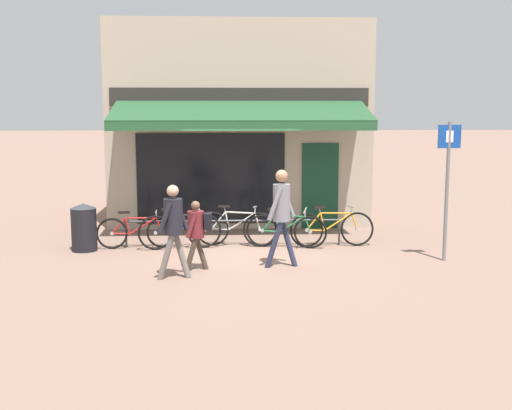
{
  "coord_description": "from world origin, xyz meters",
  "views": [
    {
      "loc": [
        -0.38,
        -12.73,
        2.91
      ],
      "look_at": [
        0.25,
        -0.26,
        1.05
      ],
      "focal_mm": 45.0,
      "sensor_mm": 36.0,
      "label": 1
    }
  ],
  "objects_px": {
    "pedestrian_second_adult": "(173,222)",
    "litter_bin": "(84,227)",
    "bicycle_green": "(286,230)",
    "pedestrian_adult": "(281,207)",
    "pedestrian_child": "(197,228)",
    "bicycle_black": "(180,231)",
    "bicycle_red": "(137,232)",
    "bicycle_orange": "(332,228)",
    "parking_sign": "(448,177)",
    "bicycle_silver": "(236,228)"
  },
  "relations": [
    {
      "from": "pedestrian_second_adult",
      "to": "pedestrian_child",
      "type": "bearing_deg",
      "value": -114.08
    },
    {
      "from": "bicycle_green",
      "to": "bicycle_orange",
      "type": "xyz_separation_m",
      "value": [
        1.0,
        0.1,
        0.01
      ]
    },
    {
      "from": "bicycle_silver",
      "to": "bicycle_green",
      "type": "bearing_deg",
      "value": -3.91
    },
    {
      "from": "bicycle_red",
      "to": "bicycle_green",
      "type": "distance_m",
      "value": 3.16
    },
    {
      "from": "bicycle_green",
      "to": "pedestrian_child",
      "type": "xyz_separation_m",
      "value": [
        -1.8,
        -1.85,
        0.41
      ]
    },
    {
      "from": "bicycle_red",
      "to": "bicycle_silver",
      "type": "relative_size",
      "value": 0.96
    },
    {
      "from": "parking_sign",
      "to": "pedestrian_second_adult",
      "type": "bearing_deg",
      "value": -168.1
    },
    {
      "from": "bicycle_black",
      "to": "pedestrian_adult",
      "type": "xyz_separation_m",
      "value": [
        1.99,
        -1.66,
        0.74
      ]
    },
    {
      "from": "bicycle_green",
      "to": "pedestrian_adult",
      "type": "distance_m",
      "value": 1.84
    },
    {
      "from": "pedestrian_adult",
      "to": "pedestrian_second_adult",
      "type": "xyz_separation_m",
      "value": [
        -1.93,
        -0.74,
        -0.13
      ]
    },
    {
      "from": "bicycle_black",
      "to": "litter_bin",
      "type": "relative_size",
      "value": 1.75
    },
    {
      "from": "bicycle_silver",
      "to": "pedestrian_adult",
      "type": "xyz_separation_m",
      "value": [
        0.81,
        -1.92,
        0.74
      ]
    },
    {
      "from": "bicycle_red",
      "to": "pedestrian_child",
      "type": "relative_size",
      "value": 1.32
    },
    {
      "from": "pedestrian_second_adult",
      "to": "bicycle_green",
      "type": "bearing_deg",
      "value": -121.21
    },
    {
      "from": "litter_bin",
      "to": "pedestrian_child",
      "type": "bearing_deg",
      "value": -36.24
    },
    {
      "from": "pedestrian_child",
      "to": "parking_sign",
      "type": "xyz_separation_m",
      "value": [
        4.76,
        0.53,
        0.84
      ]
    },
    {
      "from": "pedestrian_adult",
      "to": "pedestrian_second_adult",
      "type": "height_order",
      "value": "pedestrian_adult"
    },
    {
      "from": "pedestrian_adult",
      "to": "pedestrian_child",
      "type": "bearing_deg",
      "value": 17.27
    },
    {
      "from": "bicycle_orange",
      "to": "pedestrian_child",
      "type": "xyz_separation_m",
      "value": [
        -2.79,
        -1.95,
        0.4
      ]
    },
    {
      "from": "bicycle_black",
      "to": "litter_bin",
      "type": "bearing_deg",
      "value": 173.05
    },
    {
      "from": "pedestrian_adult",
      "to": "parking_sign",
      "type": "xyz_separation_m",
      "value": [
        3.22,
        0.34,
        0.5
      ]
    },
    {
      "from": "bicycle_orange",
      "to": "pedestrian_adult",
      "type": "bearing_deg",
      "value": -129.18
    },
    {
      "from": "pedestrian_adult",
      "to": "litter_bin",
      "type": "distance_m",
      "value": 4.32
    },
    {
      "from": "bicycle_red",
      "to": "litter_bin",
      "type": "height_order",
      "value": "litter_bin"
    },
    {
      "from": "bicycle_green",
      "to": "parking_sign",
      "type": "bearing_deg",
      "value": -10.79
    },
    {
      "from": "bicycle_silver",
      "to": "bicycle_green",
      "type": "distance_m",
      "value": 1.09
    },
    {
      "from": "pedestrian_second_adult",
      "to": "litter_bin",
      "type": "bearing_deg",
      "value": -37.86
    },
    {
      "from": "parking_sign",
      "to": "bicycle_orange",
      "type": "bearing_deg",
      "value": 144.19
    },
    {
      "from": "bicycle_red",
      "to": "litter_bin",
      "type": "xyz_separation_m",
      "value": [
        -1.06,
        -0.2,
        0.14
      ]
    },
    {
      "from": "pedestrian_second_adult",
      "to": "litter_bin",
      "type": "xyz_separation_m",
      "value": [
        -2.03,
        2.33,
        -0.51
      ]
    },
    {
      "from": "bicycle_orange",
      "to": "pedestrian_child",
      "type": "bearing_deg",
      "value": -148.97
    },
    {
      "from": "bicycle_silver",
      "to": "litter_bin",
      "type": "bearing_deg",
      "value": -164.1
    },
    {
      "from": "pedestrian_child",
      "to": "bicycle_silver",
      "type": "bearing_deg",
      "value": -109.47
    },
    {
      "from": "pedestrian_adult",
      "to": "litter_bin",
      "type": "height_order",
      "value": "pedestrian_adult"
    },
    {
      "from": "litter_bin",
      "to": "bicycle_orange",
      "type": "bearing_deg",
      "value": 1.95
    },
    {
      "from": "bicycle_red",
      "to": "bicycle_silver",
      "type": "bearing_deg",
      "value": -1.03
    },
    {
      "from": "bicycle_silver",
      "to": "pedestrian_child",
      "type": "distance_m",
      "value": 2.27
    },
    {
      "from": "bicycle_red",
      "to": "bicycle_orange",
      "type": "xyz_separation_m",
      "value": [
        4.16,
        -0.03,
        0.03
      ]
    },
    {
      "from": "pedestrian_adult",
      "to": "bicycle_green",
      "type": "bearing_deg",
      "value": -88.24
    },
    {
      "from": "bicycle_orange",
      "to": "pedestrian_adult",
      "type": "xyz_separation_m",
      "value": [
        -1.25,
        -1.76,
        0.74
      ]
    },
    {
      "from": "pedestrian_second_adult",
      "to": "bicycle_black",
      "type": "bearing_deg",
      "value": -77.56
    },
    {
      "from": "bicycle_orange",
      "to": "parking_sign",
      "type": "bearing_deg",
      "value": -39.75
    },
    {
      "from": "bicycle_red",
      "to": "bicycle_silver",
      "type": "xyz_separation_m",
      "value": [
        2.1,
        0.13,
        0.04
      ]
    },
    {
      "from": "pedestrian_adult",
      "to": "litter_bin",
      "type": "bearing_deg",
      "value": -11.47
    },
    {
      "from": "litter_bin",
      "to": "parking_sign",
      "type": "xyz_separation_m",
      "value": [
        7.18,
        -1.24,
        1.13
      ]
    },
    {
      "from": "bicycle_silver",
      "to": "parking_sign",
      "type": "xyz_separation_m",
      "value": [
        4.03,
        -1.58,
        1.24
      ]
    },
    {
      "from": "parking_sign",
      "to": "bicycle_red",
      "type": "bearing_deg",
      "value": 166.71
    },
    {
      "from": "bicycle_red",
      "to": "parking_sign",
      "type": "distance_m",
      "value": 6.42
    },
    {
      "from": "bicycle_green",
      "to": "litter_bin",
      "type": "xyz_separation_m",
      "value": [
        -4.22,
        -0.08,
        0.12
      ]
    },
    {
      "from": "bicycle_red",
      "to": "bicycle_orange",
      "type": "relative_size",
      "value": 0.92
    }
  ]
}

